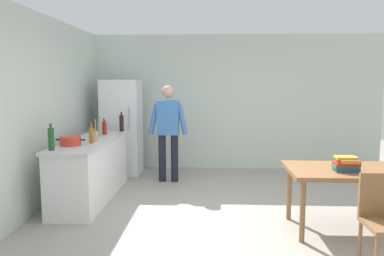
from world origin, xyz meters
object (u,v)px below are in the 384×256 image
person (168,127)px  bottle_sauce_red (105,129)px  refrigerator (122,127)px  bottle_oil_amber (91,135)px  utensil_jar (94,136)px  bottle_wine_green (51,139)px  bottle_beer_brown (104,128)px  cooking_pot (70,141)px  book_stack (347,164)px  dining_table (348,175)px  bottle_vinegar_tall (99,128)px  bottle_wine_dark (122,123)px

person → bottle_sauce_red: (-0.98, -0.49, 0.02)m
refrigerator → bottle_oil_amber: 1.92m
utensil_jar → bottle_wine_green: bottle_wine_green is taller
bottle_beer_brown → cooking_pot: bearing=-96.4°
bottle_sauce_red → book_stack: bearing=-28.8°
dining_table → bottle_vinegar_tall: bottle_vinegar_tall is taller
bottle_vinegar_tall → bottle_oil_amber: bottle_vinegar_tall is taller
cooking_pot → bottle_sauce_red: size_ratio=1.67×
bottle_wine_dark → bottle_beer_brown: 0.40m
dining_table → utensil_jar: size_ratio=4.37×
person → bottle_oil_amber: 1.65m
person → bottle_oil_amber: bearing=-124.3°
person → refrigerator: bearing=149.8°
utensil_jar → bottle_oil_amber: utensil_jar is taller
utensil_jar → bottle_wine_dark: 1.14m
refrigerator → dining_table: bearing=-39.3°
dining_table → bottle_vinegar_tall: bearing=156.6°
bottle_vinegar_tall → bottle_oil_amber: bearing=-82.6°
bottle_beer_brown → bottle_wine_green: bearing=-98.7°
refrigerator → person: (0.95, -0.55, 0.08)m
bottle_vinegar_tall → bottle_oil_amber: size_ratio=1.14×
person → bottle_beer_brown: 1.10m
cooking_pot → bottle_sauce_red: bearing=80.8°
bottle_beer_brown → book_stack: bottle_beer_brown is taller
cooking_pot → bottle_wine_dark: size_ratio=1.18×
bottle_wine_dark → bottle_beer_brown: bottle_wine_dark is taller
bottle_vinegar_tall → bottle_beer_brown: size_ratio=1.23×
person → utensil_jar: person is taller
cooking_pot → book_stack: cooking_pot is taller
bottle_beer_brown → book_stack: size_ratio=0.95×
person → bottle_vinegar_tall: person is taller
dining_table → bottle_beer_brown: bottle_beer_brown is taller
bottle_wine_dark → bottle_wine_green: bearing=-103.5°
utensil_jar → bottle_vinegar_tall: same height
person → bottle_wine_dark: 0.82m
refrigerator → bottle_sauce_red: bearing=-91.9°
book_stack → refrigerator: bearing=138.7°
bottle_beer_brown → bottle_oil_amber: bearing=-84.4°
book_stack → bottle_vinegar_tall: bearing=154.2°
person → utensil_jar: size_ratio=5.31×
refrigerator → book_stack: size_ratio=6.55×
refrigerator → bottle_wine_dark: size_ratio=5.29×
dining_table → book_stack: size_ratio=5.10×
bottle_vinegar_tall → book_stack: 3.67m
dining_table → bottle_sauce_red: bottle_sauce_red is taller
bottle_oil_amber → book_stack: bearing=-15.9°
utensil_jar → bottle_sauce_red: 0.69m
bottle_vinegar_tall → bottle_sauce_red: (0.03, 0.20, -0.04)m
person → dining_table: (2.35, -2.15, -0.31)m
person → bottle_wine_green: person is taller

